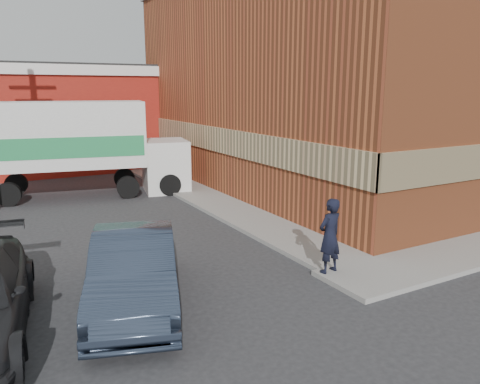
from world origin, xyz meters
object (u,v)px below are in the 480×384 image
warehouse (1,118)px  box_truck (87,142)px  sedan (134,270)px  man (330,236)px  brick_building (350,82)px

warehouse → box_truck: (2.74, -8.65, -0.59)m
warehouse → sedan: 19.66m
man → sedan: size_ratio=0.38×
brick_building → man: bearing=-133.2°
man → box_truck: bearing=-84.2°
brick_building → sedan: (-13.12, -8.50, -3.92)m
brick_building → box_truck: bearing=168.7°
brick_building → man: 13.21m
brick_building → sedan: size_ratio=3.94×
warehouse → box_truck: bearing=-72.4°
sedan → warehouse: bearing=112.1°
brick_building → man: (-8.70, -9.25, -3.67)m
brick_building → sedan: 16.11m
man → box_truck: (-3.06, 11.60, 1.21)m
brick_building → box_truck: (-11.76, 2.35, -2.46)m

